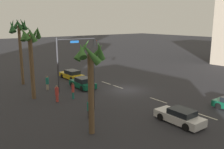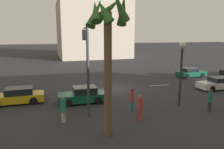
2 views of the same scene
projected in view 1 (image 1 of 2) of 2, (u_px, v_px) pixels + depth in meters
name	position (u px, v px, depth m)	size (l,w,h in m)	color
ground_plane	(126.00, 90.00, 31.06)	(220.00, 220.00, 0.00)	#28282D
lane_stripe_1	(206.00, 116.00, 22.32)	(2.21, 0.14, 0.01)	silver
lane_stripe_2	(158.00, 100.00, 26.85)	(2.46, 0.14, 0.01)	silver
lane_stripe_3	(118.00, 87.00, 32.40)	(2.10, 0.14, 0.01)	silver
lane_stripe_4	(106.00, 83.00, 34.43)	(2.05, 0.14, 0.01)	silver
lane_stripe_5	(84.00, 76.00, 39.15)	(2.02, 0.14, 0.01)	silver
car_0	(180.00, 116.00, 20.68)	(4.32, 1.88, 1.30)	silver
car_1	(72.00, 75.00, 36.86)	(4.69, 2.03, 1.36)	gold
car_5	(83.00, 83.00, 31.78)	(4.11, 1.96, 1.40)	#0F5138
traffic_signal	(71.00, 55.00, 29.89)	(0.79, 5.36, 6.65)	#38383D
streetlamp	(94.00, 72.00, 23.34)	(0.56, 0.56, 5.32)	#2D2D33
pedestrian_0	(89.00, 109.00, 21.71)	(0.35, 0.35, 1.73)	#333338
pedestrian_1	(57.00, 93.00, 26.18)	(0.54, 0.54, 1.82)	#BF3833
pedestrian_2	(47.00, 83.00, 30.79)	(0.54, 0.54, 1.82)	#B2A58C
pedestrian_3	(73.00, 90.00, 27.18)	(0.37, 0.37, 1.87)	#1E7266
palm_tree_0	(91.00, 66.00, 17.86)	(2.66, 2.51, 7.32)	brown
palm_tree_1	(31.00, 45.00, 26.26)	(2.47, 2.70, 8.17)	brown
palm_tree_2	(19.00, 33.00, 32.29)	(2.60, 2.51, 8.99)	brown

